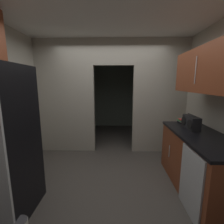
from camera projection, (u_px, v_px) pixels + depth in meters
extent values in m
plane|color=#47423D|center=(108.00, 184.00, 2.65)|extent=(20.00, 20.00, 0.00)
cube|color=silver|center=(109.00, 20.00, 2.58)|extent=(3.93, 6.77, 0.06)
cube|color=#ADA899|center=(66.00, 97.00, 3.80)|extent=(1.36, 0.12, 2.65)
cube|color=#ADA899|center=(159.00, 98.00, 3.74)|extent=(1.24, 0.12, 2.65)
cube|color=#ADA899|center=(114.00, 52.00, 3.59)|extent=(0.92, 0.12, 0.59)
cube|color=gray|center=(113.00, 92.00, 6.11)|extent=(3.53, 0.10, 2.65)
cube|color=gray|center=(58.00, 94.00, 4.99)|extent=(0.10, 2.38, 2.65)
cube|color=gray|center=(168.00, 94.00, 4.90)|extent=(0.10, 2.38, 2.65)
cube|color=brown|center=(199.00, 164.00, 2.46)|extent=(0.66, 1.66, 0.87)
cube|color=black|center=(202.00, 136.00, 2.38)|extent=(0.70, 1.66, 0.04)
cylinder|color=#B7BABC|center=(187.00, 174.00, 2.10)|extent=(0.01, 0.01, 0.22)
cylinder|color=#B7BABC|center=(169.00, 151.00, 2.82)|extent=(0.01, 0.01, 0.22)
cube|color=#B7BABC|center=(190.00, 183.00, 2.01)|extent=(0.02, 0.56, 0.85)
cube|color=brown|center=(209.00, 70.00, 2.20)|extent=(0.34, 1.49, 0.63)
cylinder|color=#B7BABC|center=(196.00, 70.00, 2.21)|extent=(0.01, 0.01, 0.38)
cube|color=black|center=(191.00, 123.00, 2.65)|extent=(0.15, 0.38, 0.22)
cylinder|color=#262626|center=(192.00, 115.00, 2.63)|extent=(0.02, 0.27, 0.02)
cylinder|color=black|center=(190.00, 124.00, 2.54)|extent=(0.01, 0.15, 0.15)
cylinder|color=black|center=(184.00, 121.00, 2.77)|extent=(0.01, 0.15, 0.15)
cube|color=black|center=(181.00, 122.00, 3.06)|extent=(0.11, 0.16, 0.03)
cube|color=beige|center=(182.00, 121.00, 3.04)|extent=(0.12, 0.13, 0.02)
cube|color=#388C47|center=(182.00, 120.00, 3.04)|extent=(0.14, 0.15, 0.02)
cube|color=red|center=(182.00, 120.00, 3.04)|extent=(0.10, 0.15, 0.01)
cylinder|color=#4C4C51|center=(19.00, 221.00, 1.73)|extent=(0.16, 0.16, 0.01)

